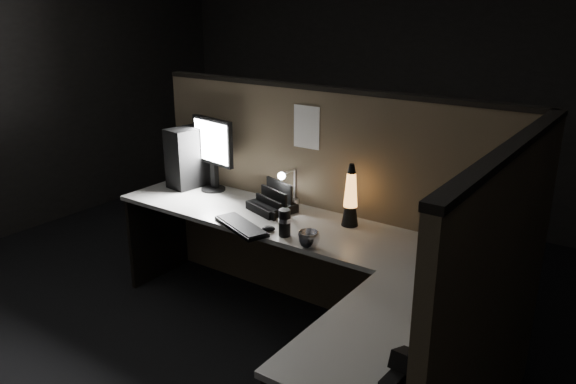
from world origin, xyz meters
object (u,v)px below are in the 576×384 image
Objects in this scene: pc_tower at (195,156)px; desk_phone at (419,378)px; lava_lamp at (350,200)px; monitor at (213,147)px; keyboard at (241,226)px.

pc_tower is 1.86× the size of desk_phone.
monitor is at bearing 178.37° from lava_lamp.
desk_phone is (1.46, -0.79, 0.04)m from keyboard.
lava_lamp is at bearing 131.51° from desk_phone.
desk_phone is (2.09, -1.24, -0.27)m from monitor.
desk_phone is at bearing -20.80° from pc_tower.
monitor is 2.45m from desk_phone.
lava_lamp is 1.54m from desk_phone.
monitor is (0.20, -0.02, 0.10)m from pc_tower.
lava_lamp is (1.34, -0.05, -0.06)m from pc_tower.
lava_lamp reaches higher than desk_phone.
pc_tower is 0.98m from keyboard.
monitor is 1.15m from lava_lamp.
monitor is 1.35× the size of lava_lamp.
lava_lamp is (1.14, -0.03, -0.16)m from monitor.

